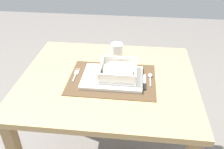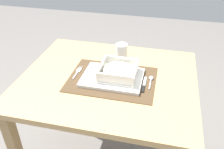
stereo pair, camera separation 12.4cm
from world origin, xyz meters
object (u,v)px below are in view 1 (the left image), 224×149
object	(u,v)px
drinking_glass	(117,51)
porridge_bowl	(118,71)
dining_table	(108,94)
butter_knife	(145,83)
spoon	(150,77)
fork	(76,74)
bread_knife	(140,82)

from	to	relation	value
drinking_glass	porridge_bowl	bearing A→B (deg)	-82.72
dining_table	butter_knife	distance (m)	0.23
spoon	drinking_glass	size ratio (longest dim) A/B	1.28
dining_table	spoon	xyz separation A→B (m)	(0.22, 0.02, 0.11)
dining_table	fork	world-z (taller)	fork
spoon	butter_knife	world-z (taller)	spoon
fork	spoon	distance (m)	0.39
dining_table	fork	distance (m)	0.20
butter_knife	drinking_glass	bearing A→B (deg)	123.44
porridge_bowl	butter_knife	world-z (taller)	porridge_bowl
spoon	fork	bearing A→B (deg)	-173.81
porridge_bowl	drinking_glass	distance (m)	0.22
drinking_glass	bread_knife	bearing A→B (deg)	-60.90
drinking_glass	butter_knife	bearing A→B (deg)	-57.56
fork	spoon	bearing A→B (deg)	5.76
porridge_bowl	butter_knife	size ratio (longest dim) A/B	1.45
fork	bread_knife	xyz separation A→B (m)	(0.34, -0.04, 0.00)
butter_knife	fork	bearing A→B (deg)	173.38
dining_table	porridge_bowl	bearing A→B (deg)	5.16
dining_table	bread_knife	distance (m)	0.20
dining_table	fork	xyz separation A→B (m)	(-0.17, 0.01, 0.11)
porridge_bowl	spoon	world-z (taller)	porridge_bowl
spoon	drinking_glass	xyz separation A→B (m)	(-0.19, 0.20, 0.03)
dining_table	drinking_glass	world-z (taller)	drinking_glass
dining_table	bread_knife	xyz separation A→B (m)	(0.17, -0.03, 0.11)
dining_table	porridge_bowl	world-z (taller)	porridge_bowl
fork	bread_knife	distance (m)	0.34
dining_table	spoon	size ratio (longest dim) A/B	8.05
fork	drinking_glass	size ratio (longest dim) A/B	1.43
porridge_bowl	drinking_glass	world-z (taller)	drinking_glass
butter_knife	porridge_bowl	bearing A→B (deg)	163.43
porridge_bowl	bread_knife	xyz separation A→B (m)	(0.11, -0.04, -0.03)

